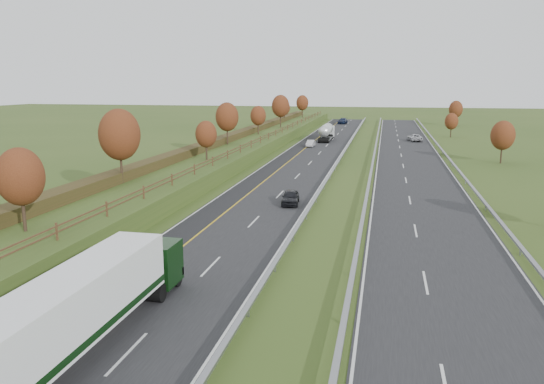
{
  "coord_description": "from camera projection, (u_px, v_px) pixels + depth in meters",
  "views": [
    {
      "loc": [
        12.4,
        -21.41,
        12.23
      ],
      "look_at": [
        2.3,
        25.92,
        2.2
      ],
      "focal_mm": 35.0,
      "sensor_mm": 36.0,
      "label": 1
    }
  ],
  "objects": [
    {
      "name": "trees_left",
      "position": [
        218.0,
        121.0,
        81.04
      ],
      "size": [
        6.64,
        164.3,
        7.66
      ],
      "color": "#2D2116",
      "rests_on": "embankment_left"
    },
    {
      "name": "ground",
      "position": [
        352.0,
        169.0,
        76.55
      ],
      "size": [
        400.0,
        400.0,
        0.0
      ],
      "primitive_type": "plane",
      "color": "#354B1B",
      "rests_on": "ground"
    },
    {
      "name": "embankment_left",
      "position": [
        223.0,
        153.0,
        85.43
      ],
      "size": [
        12.0,
        200.0,
        2.0
      ],
      "primitive_type": "cube",
      "color": "#354B1B",
      "rests_on": "ground"
    },
    {
      "name": "far_carriageway",
      "position": [
        412.0,
        165.0,
        79.6
      ],
      "size": [
        10.5,
        200.0,
        0.04
      ],
      "primitive_type": "cube",
      "color": "black",
      "rests_on": "ground"
    },
    {
      "name": "road_tanker",
      "position": [
        326.0,
        132.0,
        113.27
      ],
      "size": [
        2.4,
        11.22,
        3.46
      ],
      "color": "silver",
      "rests_on": "near_carriageway"
    },
    {
      "name": "hedge_left",
      "position": [
        211.0,
        144.0,
        85.53
      ],
      "size": [
        2.2,
        180.0,
        1.1
      ],
      "primitive_type": "cube",
      "color": "#333114",
      "rests_on": "embankment_left"
    },
    {
      "name": "outer_barrier_far",
      "position": [
        452.0,
        163.0,
        78.29
      ],
      "size": [
        0.32,
        200.0,
        0.71
      ],
      "color": "gray",
      "rests_on": "ground"
    },
    {
      "name": "fence_left",
      "position": [
        250.0,
        144.0,
        83.77
      ],
      "size": [
        0.12,
        189.06,
        1.2
      ],
      "color": "#422B19",
      "rests_on": "embankment_left"
    },
    {
      "name": "median_barrier_near",
      "position": [
        340.0,
        159.0,
        81.69
      ],
      "size": [
        0.32,
        200.0,
        0.71
      ],
      "color": "gray",
      "rests_on": "ground"
    },
    {
      "name": "car_oncoming",
      "position": [
        415.0,
        138.0,
        112.16
      ],
      "size": [
        3.2,
        5.67,
        1.5
      ],
      "primitive_type": "imported",
      "rotation": [
        0.0,
        0.0,
        3.28
      ],
      "color": "#BCBBC1",
      "rests_on": "far_carriageway"
    },
    {
      "name": "lane_markings",
      "position": [
        344.0,
        163.0,
        81.55
      ],
      "size": [
        26.75,
        200.0,
        0.01
      ],
      "color": "silver",
      "rests_on": "near_carriageway"
    },
    {
      "name": "hard_shoulder",
      "position": [
        280.0,
        161.0,
        83.74
      ],
      "size": [
        3.0,
        200.0,
        0.04
      ],
      "primitive_type": "cube",
      "color": "black",
      "rests_on": "ground"
    },
    {
      "name": "car_silver_mid",
      "position": [
        311.0,
        143.0,
        102.26
      ],
      "size": [
        1.46,
        3.9,
        1.27
      ],
      "primitive_type": "imported",
      "rotation": [
        0.0,
        0.0,
        -0.03
      ],
      "color": "silver",
      "rests_on": "near_carriageway"
    },
    {
      "name": "car_dark_near",
      "position": [
        290.0,
        197.0,
        53.97
      ],
      "size": [
        2.14,
        4.38,
        1.44
      ],
      "primitive_type": "imported",
      "rotation": [
        0.0,
        0.0,
        0.11
      ],
      "color": "black",
      "rests_on": "near_carriageway"
    },
    {
      "name": "trees_far",
      "position": [
        476.0,
        124.0,
        104.0
      ],
      "size": [
        8.45,
        118.6,
        7.12
      ],
      "color": "#2D2116",
      "rests_on": "ground"
    },
    {
      "name": "median_barrier_far",
      "position": [
        373.0,
        160.0,
        80.65
      ],
      "size": [
        0.32,
        200.0,
        0.71
      ],
      "color": "gray",
      "rests_on": "ground"
    },
    {
      "name": "near_carriageway",
      "position": [
        303.0,
        162.0,
        82.97
      ],
      "size": [
        10.5,
        200.0,
        0.04
      ],
      "primitive_type": "cube",
      "color": "black",
      "rests_on": "ground"
    },
    {
      "name": "car_small_far",
      "position": [
        343.0,
        121.0,
        159.11
      ],
      "size": [
        2.93,
        5.9,
        1.65
      ],
      "primitive_type": "imported",
      "rotation": [
        0.0,
        0.0,
        -0.11
      ],
      "color": "#111B36",
      "rests_on": "near_carriageway"
    },
    {
      "name": "box_lorry",
      "position": [
        90.0,
        301.0,
        24.4
      ],
      "size": [
        2.58,
        16.28,
        4.06
      ],
      "color": "black",
      "rests_on": "near_carriageway"
    }
  ]
}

